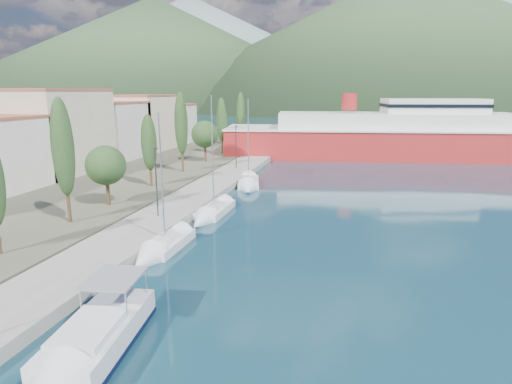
# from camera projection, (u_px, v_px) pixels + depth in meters

# --- Properties ---
(ground) EXTENTS (1400.00, 1400.00, 0.00)m
(ground) POSITION_uv_depth(u_px,v_px,m) (335.00, 128.00, 136.42)
(ground) COLOR #153949
(quay) EXTENTS (5.00, 88.00, 0.80)m
(quay) POSITION_uv_depth(u_px,v_px,m) (205.00, 191.00, 49.55)
(quay) COLOR gray
(quay) RESTS_ON ground
(land_strip) EXTENTS (70.00, 148.00, 0.70)m
(land_strip) POSITION_uv_depth(u_px,v_px,m) (2.00, 164.00, 67.79)
(land_strip) COLOR #565644
(land_strip) RESTS_ON ground
(hills_far) EXTENTS (1480.00, 900.00, 180.00)m
(hills_far) POSITION_uv_depth(u_px,v_px,m) (469.00, 39.00, 558.02)
(hills_far) COLOR slate
(hills_far) RESTS_ON ground
(hills_near) EXTENTS (1010.00, 520.00, 115.00)m
(hills_near) POSITION_uv_depth(u_px,v_px,m) (482.00, 43.00, 341.13)
(hills_near) COLOR #324D2C
(hills_near) RESTS_ON ground
(town_buildings) EXTENTS (9.20, 69.20, 11.30)m
(town_buildings) POSITION_uv_depth(u_px,v_px,m) (85.00, 133.00, 63.98)
(town_buildings) COLOR beige
(town_buildings) RESTS_ON land_strip
(tree_row) EXTENTS (4.24, 63.52, 10.82)m
(tree_row) POSITION_uv_depth(u_px,v_px,m) (175.00, 136.00, 56.31)
(tree_row) COLOR #47301E
(tree_row) RESTS_ON land_strip
(lamp_posts) EXTENTS (0.15, 47.07, 6.06)m
(lamp_posts) POSITION_uv_depth(u_px,v_px,m) (162.00, 178.00, 38.36)
(lamp_posts) COLOR #2D2D33
(lamp_posts) RESTS_ON quay
(motor_cruiser) EXTENTS (4.03, 10.00, 3.59)m
(motor_cruiser) POSITION_uv_depth(u_px,v_px,m) (81.00, 361.00, 18.00)
(motor_cruiser) COLOR black
(motor_cruiser) RESTS_ON ground
(sailboat_near) EXTENTS (2.42, 7.75, 11.09)m
(sailboat_near) POSITION_uv_depth(u_px,v_px,m) (156.00, 252.00, 30.87)
(sailboat_near) COLOR silver
(sailboat_near) RESTS_ON ground
(sailboat_mid) EXTENTS (2.32, 8.49, 12.18)m
(sailboat_mid) POSITION_uv_depth(u_px,v_px,m) (208.00, 216.00, 39.85)
(sailboat_mid) COLOR silver
(sailboat_mid) RESTS_ON ground
(sailboat_far) EXTENTS (4.41, 8.36, 11.73)m
(sailboat_far) POSITION_uv_depth(u_px,v_px,m) (248.00, 186.00, 52.21)
(sailboat_far) COLOR silver
(sailboat_far) RESTS_ON ground
(ferry) EXTENTS (61.15, 21.50, 11.90)m
(ferry) POSITION_uv_depth(u_px,v_px,m) (396.00, 137.00, 75.98)
(ferry) COLOR #A62121
(ferry) RESTS_ON ground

